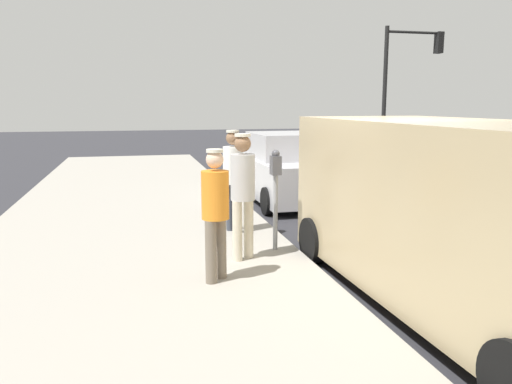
{
  "coord_description": "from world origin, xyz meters",
  "views": [
    {
      "loc": [
        3.4,
        6.29,
        2.35
      ],
      "look_at": [
        1.65,
        -0.97,
        1.05
      ],
      "focal_mm": 35.92,
      "sensor_mm": 36.0,
      "label": 1
    }
  ],
  "objects_px": {
    "parking_meter_near": "(276,183)",
    "pedestrian_in_orange": "(215,207)",
    "pedestrian_in_white": "(233,174)",
    "parked_sedan_behind": "(285,170)",
    "parked_van": "(460,211)",
    "pedestrian_in_gray": "(243,188)",
    "traffic_light_corner": "(405,72)"
  },
  "relations": [
    {
      "from": "pedestrian_in_white",
      "to": "parked_sedan_behind",
      "type": "distance_m",
      "value": 3.96
    },
    {
      "from": "parking_meter_near",
      "to": "parked_van",
      "type": "xyz_separation_m",
      "value": [
        -1.5,
        2.32,
        -0.03
      ]
    },
    {
      "from": "parking_meter_near",
      "to": "traffic_light_corner",
      "type": "height_order",
      "value": "traffic_light_corner"
    },
    {
      "from": "pedestrian_in_orange",
      "to": "parked_sedan_behind",
      "type": "xyz_separation_m",
      "value": [
        -2.64,
        -5.81,
        -0.34
      ]
    },
    {
      "from": "parked_sedan_behind",
      "to": "pedestrian_in_gray",
      "type": "bearing_deg",
      "value": 67.01
    },
    {
      "from": "parking_meter_near",
      "to": "parked_sedan_behind",
      "type": "distance_m",
      "value": 4.92
    },
    {
      "from": "parked_sedan_behind",
      "to": "traffic_light_corner",
      "type": "height_order",
      "value": "traffic_light_corner"
    },
    {
      "from": "pedestrian_in_orange",
      "to": "pedestrian_in_gray",
      "type": "bearing_deg",
      "value": -122.85
    },
    {
      "from": "parking_meter_near",
      "to": "pedestrian_in_white",
      "type": "xyz_separation_m",
      "value": [
        0.41,
        -1.23,
        -0.02
      ]
    },
    {
      "from": "pedestrian_in_orange",
      "to": "parked_van",
      "type": "xyz_separation_m",
      "value": [
        -2.59,
        1.16,
        0.06
      ]
    },
    {
      "from": "parked_sedan_behind",
      "to": "parked_van",
      "type": "bearing_deg",
      "value": 89.59
    },
    {
      "from": "parking_meter_near",
      "to": "parked_sedan_behind",
      "type": "height_order",
      "value": "parking_meter_near"
    },
    {
      "from": "parking_meter_near",
      "to": "pedestrian_in_white",
      "type": "relative_size",
      "value": 0.87
    },
    {
      "from": "parking_meter_near",
      "to": "parked_van",
      "type": "height_order",
      "value": "parked_van"
    },
    {
      "from": "parked_van",
      "to": "traffic_light_corner",
      "type": "relative_size",
      "value": 1.01
    },
    {
      "from": "pedestrian_in_white",
      "to": "parking_meter_near",
      "type": "bearing_deg",
      "value": 108.22
    },
    {
      "from": "pedestrian_in_white",
      "to": "pedestrian_in_orange",
      "type": "relative_size",
      "value": 1.06
    },
    {
      "from": "parking_meter_near",
      "to": "pedestrian_in_gray",
      "type": "bearing_deg",
      "value": 31.77
    },
    {
      "from": "parked_sedan_behind",
      "to": "traffic_light_corner",
      "type": "relative_size",
      "value": 0.85
    },
    {
      "from": "pedestrian_in_white",
      "to": "traffic_light_corner",
      "type": "xyz_separation_m",
      "value": [
        -8.62,
        -9.67,
        2.36
      ]
    },
    {
      "from": "pedestrian_in_orange",
      "to": "traffic_light_corner",
      "type": "xyz_separation_m",
      "value": [
        -9.31,
        -12.06,
        2.42
      ]
    },
    {
      "from": "parking_meter_near",
      "to": "pedestrian_in_white",
      "type": "height_order",
      "value": "pedestrian_in_white"
    },
    {
      "from": "parking_meter_near",
      "to": "pedestrian_in_orange",
      "type": "height_order",
      "value": "pedestrian_in_orange"
    },
    {
      "from": "parked_van",
      "to": "traffic_light_corner",
      "type": "height_order",
      "value": "traffic_light_corner"
    },
    {
      "from": "pedestrian_in_gray",
      "to": "parking_meter_near",
      "type": "bearing_deg",
      "value": -148.23
    },
    {
      "from": "pedestrian_in_gray",
      "to": "parked_sedan_behind",
      "type": "relative_size",
      "value": 0.4
    },
    {
      "from": "pedestrian_in_white",
      "to": "parked_sedan_behind",
      "type": "relative_size",
      "value": 0.4
    },
    {
      "from": "parked_sedan_behind",
      "to": "pedestrian_in_orange",
      "type": "bearing_deg",
      "value": 65.55
    },
    {
      "from": "parking_meter_near",
      "to": "pedestrian_in_gray",
      "type": "distance_m",
      "value": 0.68
    },
    {
      "from": "traffic_light_corner",
      "to": "parking_meter_near",
      "type": "bearing_deg",
      "value": 53.01
    },
    {
      "from": "pedestrian_in_gray",
      "to": "pedestrian_in_orange",
      "type": "bearing_deg",
      "value": 57.15
    },
    {
      "from": "pedestrian_in_gray",
      "to": "traffic_light_corner",
      "type": "height_order",
      "value": "traffic_light_corner"
    }
  ]
}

